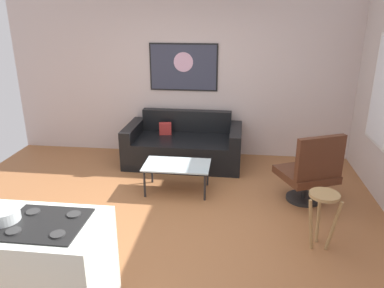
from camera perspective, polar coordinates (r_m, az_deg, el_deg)
The scene contains 9 objects.
ground at distance 4.61m, azimuth -2.71°, elevation -12.23°, with size 6.40×6.40×0.04m, color #985E37.
back_wall at distance 6.39m, azimuth 0.69°, elevation 10.61°, with size 6.40×0.05×2.80m, color beige.
couch at distance 6.19m, azimuth -1.27°, elevation -0.39°, with size 1.89×0.97×0.81m.
coffee_table at distance 5.20m, azimuth -2.31°, elevation -3.46°, with size 0.91×0.54×0.41m.
armchair at distance 5.08m, azimuth 17.57°, elevation -4.00°, with size 0.85×0.84×0.98m.
bar_stool at distance 4.18m, azimuth 19.31°, elevation -8.92°, with size 0.36×0.35×0.64m.
kitchen_counter at distance 3.47m, azimuth -24.24°, elevation -17.01°, with size 1.37×0.67×0.91m.
mixing_bowl at distance 3.26m, azimuth -26.75°, elevation -9.73°, with size 0.25×0.25×0.10m.
wall_painting at distance 6.36m, azimuth -1.30°, elevation 11.60°, with size 1.14×0.03×0.78m.
Camera 1 is at (0.68, -3.85, 2.43)m, focal length 35.08 mm.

